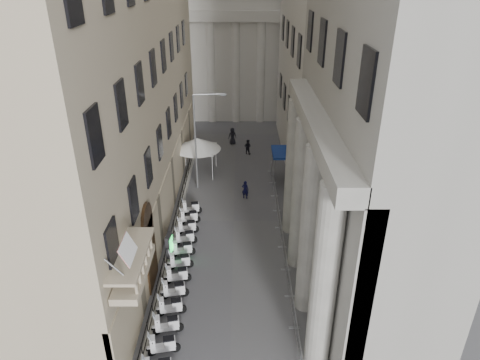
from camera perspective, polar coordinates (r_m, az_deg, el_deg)
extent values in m
cylinder|color=silver|center=(39.55, -8.05, 1.67)|extent=(0.06, 0.06, 2.37)
cylinder|color=silver|center=(39.25, -3.68, 1.69)|extent=(0.06, 0.06, 2.37)
cylinder|color=silver|center=(42.28, -7.54, 3.40)|extent=(0.06, 0.06, 2.37)
cylinder|color=silver|center=(42.00, -3.44, 3.42)|extent=(0.06, 0.06, 2.37)
cube|color=silver|center=(40.25, -5.76, 4.19)|extent=(3.23, 3.23, 0.13)
cone|color=silver|center=(40.05, -5.79, 4.90)|extent=(4.31, 4.31, 1.08)
cylinder|color=gray|center=(36.62, -5.96, 4.87)|extent=(0.16, 0.16, 8.42)
cylinder|color=gray|center=(35.29, -4.19, 11.32)|extent=(2.53, 0.36, 0.12)
cube|color=gray|center=(35.35, -2.28, 11.31)|extent=(0.55, 0.28, 0.16)
cube|color=black|center=(29.07, -9.40, -8.84)|extent=(0.38, 0.96, 1.99)
cube|color=#19E54C|center=(28.90, -9.13, -8.51)|extent=(0.11, 0.72, 1.11)
imported|color=black|center=(36.06, 0.70, -1.30)|extent=(0.68, 0.56, 1.62)
imported|color=black|center=(44.84, 1.03, 4.46)|extent=(0.95, 0.87, 1.57)
imported|color=black|center=(47.36, -1.01, 5.88)|extent=(1.04, 0.82, 1.86)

